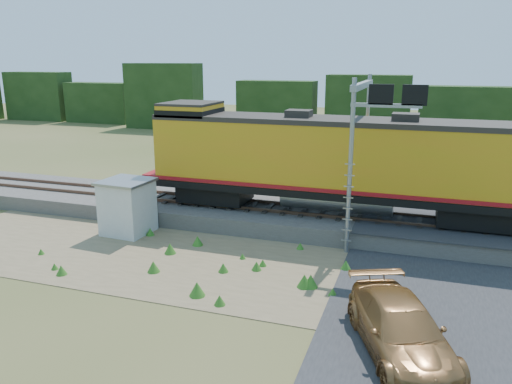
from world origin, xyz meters
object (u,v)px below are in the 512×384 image
(shed, at_px, (127,207))
(locomotive, at_px, (332,160))
(signal_gantry, at_px, (368,119))
(car, at_px, (401,329))

(shed, bearing_deg, locomotive, 25.50)
(signal_gantry, xyz_separation_m, car, (2.18, -9.26, -4.73))
(car, bearing_deg, shed, 131.06)
(signal_gantry, bearing_deg, car, -76.74)
(signal_gantry, bearing_deg, shed, -164.70)
(shed, bearing_deg, signal_gantry, 19.09)
(shed, distance_m, car, 14.28)
(locomotive, height_order, car, locomotive)
(locomotive, height_order, shed, locomotive)
(car, bearing_deg, locomotive, 88.50)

